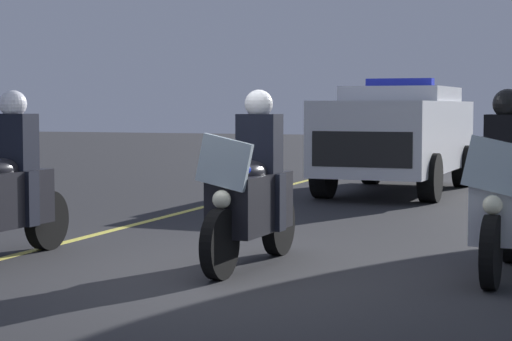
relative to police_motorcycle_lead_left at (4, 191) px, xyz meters
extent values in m
plane|color=#28282B|center=(-0.14, 2.34, -0.70)|extent=(80.00, 80.00, 0.00)
cube|color=#E0D14C|center=(-0.14, -0.08, -0.70)|extent=(48.00, 0.12, 0.01)
cylinder|color=black|center=(-0.74, 0.02, -0.38)|extent=(0.64, 0.16, 0.64)
cube|color=black|center=(0.03, 0.00, -0.08)|extent=(1.21, 0.47, 0.56)
cube|color=black|center=(-0.20, 0.01, 0.48)|extent=(0.29, 0.41, 0.60)
cube|color=black|center=(-0.13, 0.20, -0.08)|extent=(0.18, 0.15, 0.56)
sphere|color=silver|center=(-0.18, 0.01, 0.88)|extent=(0.28, 0.28, 0.28)
cylinder|color=black|center=(0.22, 2.45, -0.38)|extent=(0.64, 0.14, 0.64)
cylinder|color=black|center=(-1.28, 2.50, -0.38)|extent=(0.64, 0.16, 0.64)
cube|color=black|center=(-0.51, 2.47, -0.08)|extent=(1.21, 0.47, 0.56)
ellipsoid|color=black|center=(-0.46, 2.47, 0.22)|extent=(0.57, 0.34, 0.24)
cube|color=silver|center=(0.12, 2.45, 0.35)|extent=(0.08, 0.56, 0.53)
sphere|color=#F9F4CC|center=(0.18, 2.45, 0.02)|extent=(0.17, 0.17, 0.17)
sphere|color=red|center=(-0.01, 2.30, 0.28)|extent=(0.09, 0.09, 0.09)
sphere|color=#1933F2|center=(0.00, 2.62, 0.28)|extent=(0.09, 0.09, 0.09)
cube|color=black|center=(-0.74, 2.48, 0.48)|extent=(0.29, 0.41, 0.60)
cube|color=black|center=(-0.67, 2.68, -0.08)|extent=(0.18, 0.15, 0.56)
cube|color=black|center=(-0.68, 2.28, -0.08)|extent=(0.18, 0.15, 0.56)
sphere|color=white|center=(-0.72, 2.48, 0.88)|extent=(0.28, 0.28, 0.28)
cylinder|color=black|center=(-0.15, 4.79, -0.38)|extent=(0.64, 0.14, 0.64)
cylinder|color=black|center=(-1.65, 4.83, -0.38)|extent=(0.64, 0.16, 0.64)
cube|color=silver|center=(-0.88, 4.81, -0.08)|extent=(1.21, 0.47, 0.56)
ellipsoid|color=silver|center=(-0.83, 4.81, 0.22)|extent=(0.57, 0.34, 0.24)
cube|color=silver|center=(-0.25, 4.79, 0.35)|extent=(0.08, 0.56, 0.53)
sphere|color=#F9F4CC|center=(-0.19, 4.79, 0.02)|extent=(0.17, 0.17, 0.17)
sphere|color=red|center=(-0.38, 4.64, 0.28)|extent=(0.09, 0.09, 0.09)
cube|color=black|center=(-1.11, 4.82, 0.48)|extent=(0.29, 0.41, 0.60)
cube|color=black|center=(-1.06, 4.62, -0.08)|extent=(0.18, 0.15, 0.56)
sphere|color=black|center=(-1.09, 4.82, 0.88)|extent=(0.28, 0.28, 0.28)
cube|color=silver|center=(-8.72, 2.22, 0.32)|extent=(4.95, 2.04, 1.24)
cube|color=silver|center=(-9.02, 2.23, 1.02)|extent=(2.45, 1.82, 0.36)
cube|color=#2633D8|center=(-8.82, 2.22, 1.28)|extent=(0.31, 1.21, 0.14)
cube|color=black|center=(-6.32, 2.15, 0.18)|extent=(0.17, 1.62, 0.56)
cylinder|color=black|center=(-7.14, 3.08, -0.30)|extent=(0.81, 0.30, 0.80)
cylinder|color=black|center=(-7.19, 1.28, -0.30)|extent=(0.81, 0.30, 0.80)
cylinder|color=black|center=(-10.24, 3.17, -0.30)|extent=(0.81, 0.30, 0.80)
cylinder|color=black|center=(-10.29, 1.37, -0.30)|extent=(0.81, 0.30, 0.80)
camera|label=1|loc=(7.89, 5.63, 0.86)|focal=65.36mm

